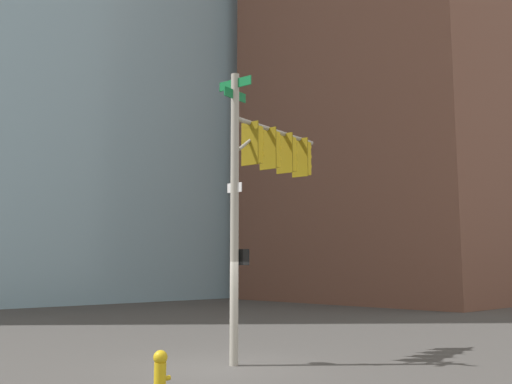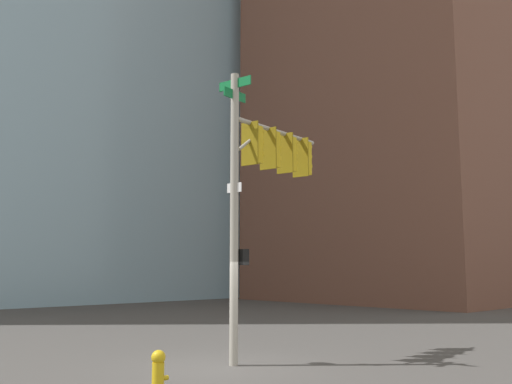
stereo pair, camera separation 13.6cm
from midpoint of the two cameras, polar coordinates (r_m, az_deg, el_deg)
The scene contains 5 objects.
ground_plane at distance 14.27m, azimuth -3.36°, elevation -17.04°, with size 200.00×200.00×0.00m, color #423F3D.
signal_pole_assembly at distance 15.59m, azimuth 1.25°, elevation 2.16°, with size 4.15×1.29×7.33m.
fire_hydrant at distance 11.00m, azimuth -9.36°, elevation -17.33°, with size 0.34×0.26×0.87m.
building_brick_midblock at distance 55.21m, azimuth 16.50°, elevation 14.69°, with size 18.82×18.34×45.90m, color brown.
building_brick_farside at distance 64.77m, azimuth 22.73°, elevation 13.81°, with size 23.15×19.32×50.58m, color brown.
Camera 2 is at (-9.00, -10.83, 2.36)m, focal length 40.13 mm.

